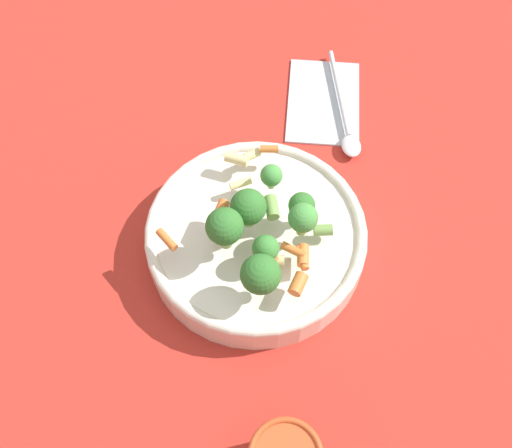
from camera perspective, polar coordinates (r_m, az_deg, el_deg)
name	(u,v)px	position (r m, az deg, el deg)	size (l,w,h in m)	color
ground_plane	(256,247)	(0.73, 0.00, -2.25)	(3.00, 3.00, 0.00)	#B72D23
bowl	(256,237)	(0.71, 0.00, -1.27)	(0.26, 0.26, 0.05)	silver
pasta_salad	(261,229)	(0.64, 0.44, -0.46)	(0.18, 0.20, 0.07)	#8CB766
napkin	(324,101)	(0.87, 6.46, 11.59)	(0.17, 0.18, 0.01)	#B2BCC6
spoon	(346,121)	(0.84, 8.53, 9.69)	(0.10, 0.18, 0.01)	silver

